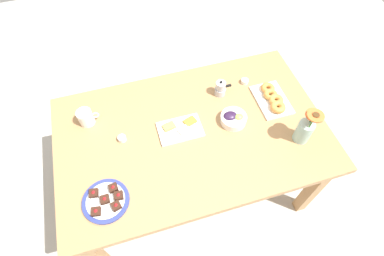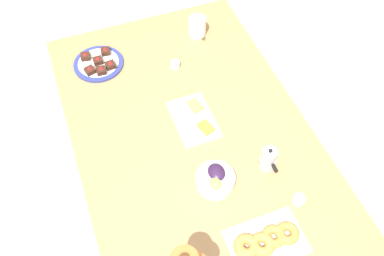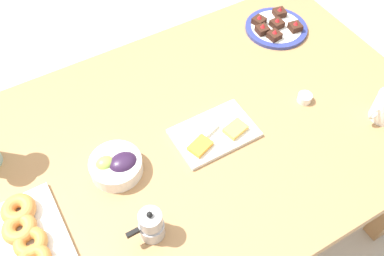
{
  "view_description": "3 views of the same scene",
  "coord_description": "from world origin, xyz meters",
  "px_view_note": "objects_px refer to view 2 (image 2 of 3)",
  "views": [
    {
      "loc": [
        -0.28,
        -0.93,
        2.23
      ],
      "look_at": [
        0.0,
        0.0,
        0.78
      ],
      "focal_mm": 28.0,
      "sensor_mm": 36.0,
      "label": 1
    },
    {
      "loc": [
        1.0,
        -0.38,
        2.25
      ],
      "look_at": [
        0.0,
        0.0,
        0.78
      ],
      "focal_mm": 40.0,
      "sensor_mm": 36.0,
      "label": 2
    },
    {
      "loc": [
        0.41,
        0.7,
        1.84
      ],
      "look_at": [
        0.0,
        0.0,
        0.78
      ],
      "focal_mm": 40.0,
      "sensor_mm": 36.0,
      "label": 3
    }
  ],
  "objects_px": {
    "dining_table": "(192,144)",
    "dessert_plate": "(99,63)",
    "grape_bowl": "(216,179)",
    "cheese_platter": "(194,119)",
    "coffee_mug": "(197,27)",
    "croissant_platter": "(266,241)",
    "jam_cup_honey": "(175,64)",
    "moka_pot": "(268,159)",
    "jam_cup_berry": "(299,200)"
  },
  "relations": [
    {
      "from": "jam_cup_honey",
      "to": "dessert_plate",
      "type": "relative_size",
      "value": 0.2
    },
    {
      "from": "dining_table",
      "to": "croissant_platter",
      "type": "relative_size",
      "value": 5.62
    },
    {
      "from": "jam_cup_berry",
      "to": "croissant_platter",
      "type": "bearing_deg",
      "value": -61.26
    },
    {
      "from": "dessert_plate",
      "to": "moka_pot",
      "type": "height_order",
      "value": "moka_pot"
    },
    {
      "from": "grape_bowl",
      "to": "jam_cup_honey",
      "type": "height_order",
      "value": "grape_bowl"
    },
    {
      "from": "dining_table",
      "to": "dessert_plate",
      "type": "xyz_separation_m",
      "value": [
        -0.54,
        -0.28,
        0.1
      ]
    },
    {
      "from": "coffee_mug",
      "to": "dessert_plate",
      "type": "xyz_separation_m",
      "value": [
        0.04,
        -0.53,
        -0.04
      ]
    },
    {
      "from": "coffee_mug",
      "to": "croissant_platter",
      "type": "height_order",
      "value": "coffee_mug"
    },
    {
      "from": "dessert_plate",
      "to": "moka_pot",
      "type": "relative_size",
      "value": 2.03
    },
    {
      "from": "dining_table",
      "to": "cheese_platter",
      "type": "bearing_deg",
      "value": 150.73
    },
    {
      "from": "dessert_plate",
      "to": "jam_cup_honey",
      "type": "bearing_deg",
      "value": 68.0
    },
    {
      "from": "croissant_platter",
      "to": "moka_pot",
      "type": "relative_size",
      "value": 2.39
    },
    {
      "from": "coffee_mug",
      "to": "jam_cup_berry",
      "type": "bearing_deg",
      "value": 1.34
    },
    {
      "from": "coffee_mug",
      "to": "cheese_platter",
      "type": "distance_m",
      "value": 0.56
    },
    {
      "from": "dining_table",
      "to": "grape_bowl",
      "type": "height_order",
      "value": "grape_bowl"
    },
    {
      "from": "cheese_platter",
      "to": "moka_pot",
      "type": "bearing_deg",
      "value": 31.38
    },
    {
      "from": "jam_cup_honey",
      "to": "jam_cup_berry",
      "type": "xyz_separation_m",
      "value": [
        0.85,
        0.21,
        0.0
      ]
    },
    {
      "from": "croissant_platter",
      "to": "jam_cup_honey",
      "type": "bearing_deg",
      "value": -179.2
    },
    {
      "from": "coffee_mug",
      "to": "cheese_platter",
      "type": "height_order",
      "value": "coffee_mug"
    },
    {
      "from": "croissant_platter",
      "to": "dessert_plate",
      "type": "height_order",
      "value": "same"
    },
    {
      "from": "croissant_platter",
      "to": "jam_cup_berry",
      "type": "height_order",
      "value": "croissant_platter"
    },
    {
      "from": "grape_bowl",
      "to": "croissant_platter",
      "type": "height_order",
      "value": "grape_bowl"
    },
    {
      "from": "jam_cup_honey",
      "to": "dessert_plate",
      "type": "height_order",
      "value": "dessert_plate"
    },
    {
      "from": "grape_bowl",
      "to": "jam_cup_honey",
      "type": "distance_m",
      "value": 0.67
    },
    {
      "from": "cheese_platter",
      "to": "dessert_plate",
      "type": "height_order",
      "value": "dessert_plate"
    },
    {
      "from": "coffee_mug",
      "to": "dessert_plate",
      "type": "relative_size",
      "value": 0.52
    },
    {
      "from": "cheese_platter",
      "to": "jam_cup_honey",
      "type": "height_order",
      "value": "cheese_platter"
    },
    {
      "from": "cheese_platter",
      "to": "jam_cup_honey",
      "type": "distance_m",
      "value": 0.34
    },
    {
      "from": "dining_table",
      "to": "jam_cup_berry",
      "type": "distance_m",
      "value": 0.54
    },
    {
      "from": "grape_bowl",
      "to": "dining_table",
      "type": "bearing_deg",
      "value": -178.87
    },
    {
      "from": "jam_cup_honey",
      "to": "moka_pot",
      "type": "height_order",
      "value": "moka_pot"
    },
    {
      "from": "coffee_mug",
      "to": "jam_cup_honey",
      "type": "xyz_separation_m",
      "value": [
        0.18,
        -0.18,
        -0.04
      ]
    },
    {
      "from": "grape_bowl",
      "to": "moka_pot",
      "type": "height_order",
      "value": "moka_pot"
    },
    {
      "from": "grape_bowl",
      "to": "dessert_plate",
      "type": "distance_m",
      "value": 0.85
    },
    {
      "from": "cheese_platter",
      "to": "croissant_platter",
      "type": "height_order",
      "value": "croissant_platter"
    },
    {
      "from": "cheese_platter",
      "to": "jam_cup_honey",
      "type": "xyz_separation_m",
      "value": [
        -0.34,
        0.03,
        0.01
      ]
    },
    {
      "from": "coffee_mug",
      "to": "cheese_platter",
      "type": "relative_size",
      "value": 0.48
    },
    {
      "from": "jam_cup_berry",
      "to": "moka_pot",
      "type": "relative_size",
      "value": 0.4
    },
    {
      "from": "jam_cup_honey",
      "to": "croissant_platter",
      "type": "bearing_deg",
      "value": 0.8
    },
    {
      "from": "dessert_plate",
      "to": "moka_pot",
      "type": "distance_m",
      "value": 0.95
    },
    {
      "from": "cheese_platter",
      "to": "croissant_platter",
      "type": "xyz_separation_m",
      "value": [
        0.62,
        0.04,
        0.01
      ]
    },
    {
      "from": "dining_table",
      "to": "coffee_mug",
      "type": "relative_size",
      "value": 12.84
    },
    {
      "from": "moka_pot",
      "to": "croissant_platter",
      "type": "bearing_deg",
      "value": -27.36
    },
    {
      "from": "dining_table",
      "to": "jam_cup_honey",
      "type": "height_order",
      "value": "jam_cup_honey"
    },
    {
      "from": "jam_cup_berry",
      "to": "moka_pot",
      "type": "bearing_deg",
      "value": -167.54
    },
    {
      "from": "grape_bowl",
      "to": "cheese_platter",
      "type": "height_order",
      "value": "grape_bowl"
    },
    {
      "from": "cheese_platter",
      "to": "coffee_mug",
      "type": "bearing_deg",
      "value": 157.68
    },
    {
      "from": "coffee_mug",
      "to": "cheese_platter",
      "type": "xyz_separation_m",
      "value": [
        0.52,
        -0.21,
        -0.04
      ]
    },
    {
      "from": "croissant_platter",
      "to": "dessert_plate",
      "type": "relative_size",
      "value": 1.18
    },
    {
      "from": "coffee_mug",
      "to": "jam_cup_honey",
      "type": "height_order",
      "value": "coffee_mug"
    }
  ]
}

